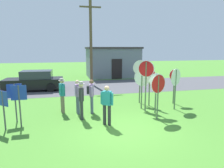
{
  "coord_description": "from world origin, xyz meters",
  "views": [
    {
      "loc": [
        -2.15,
        -7.29,
        3.22
      ],
      "look_at": [
        0.22,
        3.18,
        1.3
      ],
      "focal_mm": 32.45,
      "sensor_mm": 36.0,
      "label": 1
    }
  ],
  "objects_px": {
    "person_near_signs": "(81,98)",
    "info_panel_middle": "(15,96)",
    "stop_sign_tallest": "(142,82)",
    "info_panel_rightmost": "(19,99)",
    "person_holding_notes": "(78,95)",
    "person_with_sunhat": "(91,94)",
    "person_on_left": "(62,93)",
    "info_panel_leftmost": "(3,103)",
    "stop_sign_center_cluster": "(140,73)",
    "stop_sign_rear_right": "(174,81)",
    "stop_sign_far_back": "(176,82)",
    "stop_sign_rear_left": "(150,80)",
    "utility_pole": "(91,41)",
    "stop_sign_low_front": "(146,76)",
    "person_in_teal": "(107,103)",
    "stop_sign_leaning_left": "(156,86)",
    "stop_sign_leaning_right": "(158,89)",
    "parked_car_on_street": "(35,81)"
  },
  "relations": [
    {
      "from": "person_near_signs",
      "to": "info_panel_middle",
      "type": "height_order",
      "value": "person_near_signs"
    },
    {
      "from": "stop_sign_tallest",
      "to": "info_panel_rightmost",
      "type": "relative_size",
      "value": 1.2
    },
    {
      "from": "person_holding_notes",
      "to": "person_with_sunhat",
      "type": "bearing_deg",
      "value": -4.7
    },
    {
      "from": "person_on_left",
      "to": "info_panel_leftmost",
      "type": "height_order",
      "value": "person_on_left"
    },
    {
      "from": "stop_sign_center_cluster",
      "to": "person_holding_notes",
      "type": "xyz_separation_m",
      "value": [
        -3.7,
        -1.26,
        -0.8
      ]
    },
    {
      "from": "stop_sign_rear_right",
      "to": "stop_sign_center_cluster",
      "type": "bearing_deg",
      "value": 161.89
    },
    {
      "from": "stop_sign_rear_right",
      "to": "info_panel_rightmost",
      "type": "xyz_separation_m",
      "value": [
        -7.95,
        -1.95,
        -0.15
      ]
    },
    {
      "from": "stop_sign_far_back",
      "to": "person_with_sunhat",
      "type": "relative_size",
      "value": 1.29
    },
    {
      "from": "stop_sign_rear_left",
      "to": "utility_pole",
      "type": "bearing_deg",
      "value": 107.65
    },
    {
      "from": "stop_sign_far_back",
      "to": "stop_sign_low_front",
      "type": "bearing_deg",
      "value": 179.74
    },
    {
      "from": "info_panel_middle",
      "to": "person_in_teal",
      "type": "bearing_deg",
      "value": -17.54
    },
    {
      "from": "person_in_teal",
      "to": "info_panel_rightmost",
      "type": "bearing_deg",
      "value": 171.66
    },
    {
      "from": "stop_sign_low_front",
      "to": "stop_sign_far_back",
      "type": "relative_size",
      "value": 1.2
    },
    {
      "from": "stop_sign_leaning_left",
      "to": "stop_sign_low_front",
      "type": "bearing_deg",
      "value": 132.32
    },
    {
      "from": "person_with_sunhat",
      "to": "person_in_teal",
      "type": "bearing_deg",
      "value": -76.02
    },
    {
      "from": "info_panel_rightmost",
      "to": "person_holding_notes",
      "type": "bearing_deg",
      "value": 28.57
    },
    {
      "from": "stop_sign_rear_left",
      "to": "stop_sign_rear_right",
      "type": "relative_size",
      "value": 1.07
    },
    {
      "from": "person_near_signs",
      "to": "person_on_left",
      "type": "bearing_deg",
      "value": 125.65
    },
    {
      "from": "utility_pole",
      "to": "stop_sign_rear_right",
      "type": "bearing_deg",
      "value": -61.43
    },
    {
      "from": "info_panel_rightmost",
      "to": "info_panel_middle",
      "type": "bearing_deg",
      "value": 114.62
    },
    {
      "from": "person_near_signs",
      "to": "info_panel_rightmost",
      "type": "height_order",
      "value": "info_panel_rightmost"
    },
    {
      "from": "stop_sign_leaning_left",
      "to": "info_panel_middle",
      "type": "xyz_separation_m",
      "value": [
        -6.46,
        0.19,
        -0.18
      ]
    },
    {
      "from": "stop_sign_leaning_left",
      "to": "stop_sign_rear_right",
      "type": "relative_size",
      "value": 1.0
    },
    {
      "from": "stop_sign_leaning_right",
      "to": "stop_sign_center_cluster",
      "type": "xyz_separation_m",
      "value": [
        0.23,
        2.89,
        0.32
      ]
    },
    {
      "from": "stop_sign_leaning_right",
      "to": "info_panel_leftmost",
      "type": "xyz_separation_m",
      "value": [
        -6.41,
        0.18,
        -0.33
      ]
    },
    {
      "from": "stop_sign_leaning_right",
      "to": "info_panel_leftmost",
      "type": "relative_size",
      "value": 1.31
    },
    {
      "from": "stop_sign_far_back",
      "to": "person_on_left",
      "type": "bearing_deg",
      "value": 172.58
    },
    {
      "from": "person_near_signs",
      "to": "stop_sign_leaning_left",
      "type": "bearing_deg",
      "value": 0.84
    },
    {
      "from": "stop_sign_center_cluster",
      "to": "stop_sign_rear_left",
      "type": "relative_size",
      "value": 1.17
    },
    {
      "from": "person_on_left",
      "to": "stop_sign_leaning_left",
      "type": "bearing_deg",
      "value": -14.35
    },
    {
      "from": "person_with_sunhat",
      "to": "person_on_left",
      "type": "bearing_deg",
      "value": 163.67
    },
    {
      "from": "stop_sign_low_front",
      "to": "stop_sign_tallest",
      "type": "xyz_separation_m",
      "value": [
        -0.0,
        0.52,
        -0.36
      ]
    },
    {
      "from": "person_holding_notes",
      "to": "stop_sign_far_back",
      "type": "bearing_deg",
      "value": -4.48
    },
    {
      "from": "stop_sign_far_back",
      "to": "stop_sign_rear_right",
      "type": "distance_m",
      "value": 1.18
    },
    {
      "from": "stop_sign_leaning_left",
      "to": "person_near_signs",
      "type": "bearing_deg",
      "value": -179.16
    },
    {
      "from": "parked_car_on_street",
      "to": "stop_sign_center_cluster",
      "type": "bearing_deg",
      "value": -38.53
    },
    {
      "from": "stop_sign_rear_left",
      "to": "person_near_signs",
      "type": "relative_size",
      "value": 1.24
    },
    {
      "from": "person_in_teal",
      "to": "info_panel_leftmost",
      "type": "bearing_deg",
      "value": 174.94
    },
    {
      "from": "stop_sign_far_back",
      "to": "stop_sign_leaning_left",
      "type": "distance_m",
      "value": 1.35
    },
    {
      "from": "stop_sign_low_front",
      "to": "person_in_teal",
      "type": "distance_m",
      "value": 2.83
    },
    {
      "from": "stop_sign_leaning_left",
      "to": "stop_sign_center_cluster",
      "type": "relative_size",
      "value": 0.8
    },
    {
      "from": "person_on_left",
      "to": "info_panel_rightmost",
      "type": "bearing_deg",
      "value": -134.72
    },
    {
      "from": "stop_sign_far_back",
      "to": "person_near_signs",
      "type": "distance_m",
      "value": 4.97
    },
    {
      "from": "utility_pole",
      "to": "stop_sign_center_cluster",
      "type": "height_order",
      "value": "utility_pole"
    },
    {
      "from": "stop_sign_low_front",
      "to": "person_holding_notes",
      "type": "distance_m",
      "value": 3.51
    },
    {
      "from": "parked_car_on_street",
      "to": "person_with_sunhat",
      "type": "relative_size",
      "value": 2.58
    },
    {
      "from": "person_with_sunhat",
      "to": "stop_sign_tallest",
      "type": "bearing_deg",
      "value": 3.99
    },
    {
      "from": "stop_sign_tallest",
      "to": "info_panel_middle",
      "type": "bearing_deg",
      "value": -173.04
    },
    {
      "from": "utility_pole",
      "to": "info_panel_middle",
      "type": "relative_size",
      "value": 4.2
    },
    {
      "from": "stop_sign_far_back",
      "to": "stop_sign_center_cluster",
      "type": "height_order",
      "value": "stop_sign_center_cluster"
    }
  ]
}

